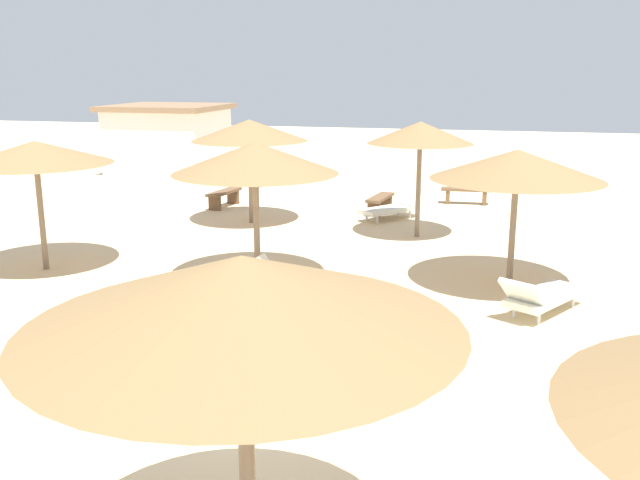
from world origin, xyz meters
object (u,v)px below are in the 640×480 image
(bench_0, at_px, (466,193))
(parasol_7, at_px, (249,131))
(parasol_6, at_px, (242,294))
(lounger_5, at_px, (392,207))
(bench_2, at_px, (224,195))
(lounger_1, at_px, (541,296))
(beach_cabana, at_px, (169,138))
(parasol_9, at_px, (35,153))
(bench_1, at_px, (380,201))
(parasol_5, at_px, (420,133))
(parasol_4, at_px, (255,158))
(parasol_1, at_px, (517,165))
(lounger_4, at_px, (301,287))

(bench_0, bearing_deg, parasol_7, -143.05)
(parasol_6, xyz_separation_m, lounger_5, (-1.05, 14.41, -2.21))
(bench_0, bearing_deg, bench_2, -162.38)
(lounger_1, height_order, beach_cabana, beach_cabana)
(parasol_9, bearing_deg, lounger_5, 46.92)
(parasol_9, bearing_deg, bench_1, 52.03)
(parasol_5, bearing_deg, parasol_4, -119.41)
(lounger_5, bearing_deg, parasol_6, -85.85)
(lounger_5, height_order, bench_0, lounger_5)
(parasol_7, relative_size, bench_1, 1.97)
(parasol_1, xyz_separation_m, parasol_6, (-2.00, -8.86, 0.22))
(parasol_5, bearing_deg, parasol_1, -59.52)
(beach_cabana, bearing_deg, lounger_5, -33.87)
(lounger_5, bearing_deg, lounger_1, -63.11)
(parasol_1, xyz_separation_m, parasol_9, (-9.25, -1.08, 0.08))
(lounger_4, xyz_separation_m, bench_0, (2.36, 10.21, 0.02))
(lounger_1, height_order, bench_1, lounger_1)
(parasol_5, height_order, lounger_4, parasol_5)
(parasol_1, height_order, parasol_9, parasol_9)
(parasol_1, height_order, parasol_7, parasol_7)
(parasol_5, xyz_separation_m, lounger_5, (-0.89, 1.89, -2.20))
(lounger_5, bearing_deg, lounger_4, -93.81)
(lounger_4, bearing_deg, parasol_5, 76.09)
(parasol_7, bearing_deg, parasol_9, -116.49)
(lounger_1, xyz_separation_m, bench_0, (-1.68, 9.69, 0.02))
(lounger_5, distance_m, beach_cabana, 11.89)
(parasol_5, distance_m, lounger_1, 6.15)
(lounger_1, distance_m, lounger_5, 7.82)
(parasol_9, relative_size, lounger_4, 1.61)
(parasol_6, bearing_deg, beach_cabana, 117.38)
(parasol_6, bearing_deg, bench_1, 95.67)
(lounger_5, distance_m, bench_2, 5.14)
(lounger_4, bearing_deg, lounger_5, 86.19)
(lounger_1, xyz_separation_m, lounger_5, (-3.54, 6.97, 0.00))
(parasol_5, xyz_separation_m, parasol_7, (-4.48, 0.50, -0.09))
(parasol_5, bearing_deg, lounger_5, 115.31)
(parasol_4, relative_size, bench_0, 2.06)
(parasol_1, distance_m, bench_0, 8.57)
(lounger_4, bearing_deg, parasol_7, 116.79)
(lounger_1, height_order, bench_2, lounger_1)
(lounger_5, bearing_deg, beach_cabana, 146.13)
(bench_0, height_order, beach_cabana, beach_cabana)
(lounger_1, xyz_separation_m, bench_2, (-8.65, 7.47, 0.02))
(parasol_9, relative_size, lounger_5, 1.64)
(parasol_4, height_order, parasol_6, parasol_6)
(parasol_6, bearing_deg, parasol_5, 90.70)
(beach_cabana, bearing_deg, parasol_4, -57.90)
(beach_cabana, bearing_deg, bench_1, -32.05)
(parasol_6, relative_size, parasol_9, 1.02)
(parasol_7, distance_m, parasol_9, 5.86)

